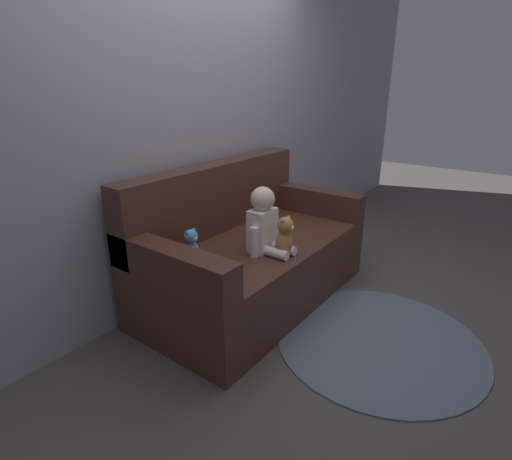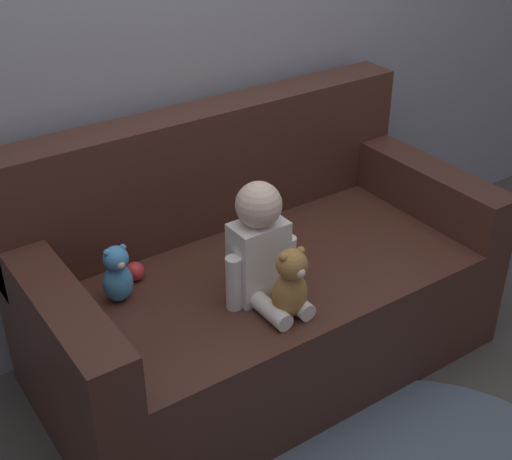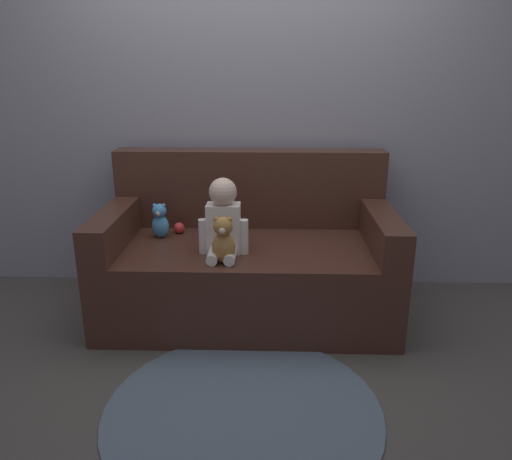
% 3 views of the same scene
% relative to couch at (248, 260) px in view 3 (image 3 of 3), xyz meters
% --- Properties ---
extents(ground_plane, '(12.00, 12.00, 0.00)m').
position_rel_couch_xyz_m(ground_plane, '(0.00, -0.06, -0.34)').
color(ground_plane, '#4C4742').
extents(wall_back, '(8.00, 0.05, 2.60)m').
position_rel_couch_xyz_m(wall_back, '(0.00, 0.49, 0.96)').
color(wall_back, '#93939E').
rests_on(wall_back, ground_plane).
extents(couch, '(1.77, 0.92, 0.99)m').
position_rel_couch_xyz_m(couch, '(0.00, 0.00, 0.00)').
color(couch, '#47281E').
rests_on(couch, ground_plane).
extents(person_baby, '(0.29, 0.31, 0.44)m').
position_rel_couch_xyz_m(person_baby, '(-0.13, -0.23, 0.33)').
color(person_baby, white).
rests_on(person_baby, couch).
extents(teddy_bear_brown, '(0.13, 0.12, 0.27)m').
position_rel_couch_xyz_m(teddy_bear_brown, '(-0.11, -0.38, 0.27)').
color(teddy_bear_brown, '#AD7A3D').
rests_on(teddy_bear_brown, couch).
extents(plush_toy_side, '(0.11, 0.10, 0.22)m').
position_rel_couch_xyz_m(plush_toy_side, '(-0.55, 0.03, 0.25)').
color(plush_toy_side, '#4C9EDB').
rests_on(plush_toy_side, couch).
extents(toy_ball, '(0.07, 0.07, 0.07)m').
position_rel_couch_xyz_m(toy_ball, '(-0.45, 0.12, 0.17)').
color(toy_ball, red).
rests_on(toy_ball, couch).
extents(floor_rug, '(1.28, 1.28, 0.01)m').
position_rel_couch_xyz_m(floor_rug, '(0.02, -1.02, -0.34)').
color(floor_rug, slate).
rests_on(floor_rug, ground_plane).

